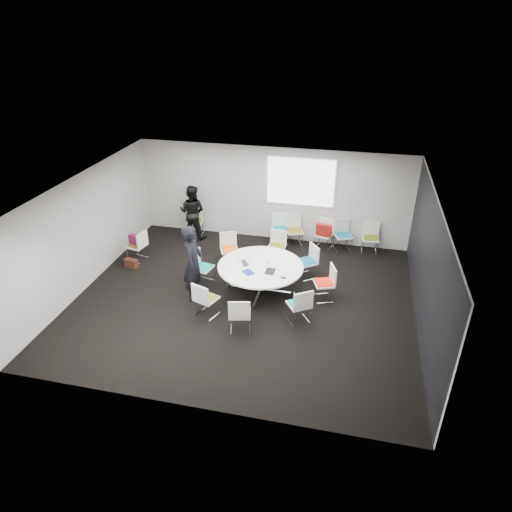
% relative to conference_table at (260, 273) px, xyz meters
% --- Properties ---
extents(room_shell, '(8.08, 7.08, 2.88)m').
position_rel_conference_table_xyz_m(room_shell, '(-0.21, -0.44, 0.88)').
color(room_shell, black).
rests_on(room_shell, ground).
extents(conference_table, '(2.07, 2.07, 0.73)m').
position_rel_conference_table_xyz_m(conference_table, '(0.00, 0.00, 0.00)').
color(conference_table, silver).
rests_on(conference_table, ground).
extents(projection_screen, '(1.90, 0.03, 1.35)m').
position_rel_conference_table_xyz_m(projection_screen, '(0.50, 3.02, 1.33)').
color(projection_screen, white).
rests_on(projection_screen, room_shell).
extents(chair_ring_a, '(0.58, 0.59, 0.88)m').
position_rel_conference_table_xyz_m(chair_ring_a, '(1.55, 0.01, -0.25)').
color(chair_ring_a, silver).
rests_on(chair_ring_a, ground).
extents(chair_ring_b, '(0.64, 0.64, 0.88)m').
position_rel_conference_table_xyz_m(chair_ring_b, '(1.02, 0.96, -0.25)').
color(chair_ring_b, silver).
rests_on(chair_ring_b, ground).
extents(chair_ring_c, '(0.49, 0.48, 0.88)m').
position_rel_conference_table_xyz_m(chair_ring_c, '(0.10, 1.59, -0.25)').
color(chair_ring_c, silver).
rests_on(chair_ring_c, ground).
extents(chair_ring_d, '(0.60, 0.59, 0.88)m').
position_rel_conference_table_xyz_m(chair_ring_d, '(-1.12, 1.17, -0.25)').
color(chair_ring_d, silver).
rests_on(chair_ring_d, ground).
extents(chair_ring_e, '(0.54, 0.55, 0.88)m').
position_rel_conference_table_xyz_m(chair_ring_e, '(-1.51, 0.06, -0.25)').
color(chair_ring_e, silver).
rests_on(chair_ring_e, ground).
extents(chair_ring_f, '(0.59, 0.58, 0.88)m').
position_rel_conference_table_xyz_m(chair_ring_f, '(-0.98, -1.25, -0.25)').
color(chair_ring_f, silver).
rests_on(chair_ring_f, ground).
extents(chair_ring_g, '(0.55, 0.54, 0.88)m').
position_rel_conference_table_xyz_m(chair_ring_g, '(-0.09, -1.64, -0.25)').
color(chair_ring_g, silver).
rests_on(chair_ring_g, ground).
extents(chair_ring_h, '(0.63, 0.63, 0.88)m').
position_rel_conference_table_xyz_m(chair_ring_h, '(1.10, -1.02, -0.25)').
color(chair_ring_h, silver).
rests_on(chair_ring_h, ground).
extents(chair_back_a, '(0.54, 0.53, 0.88)m').
position_rel_conference_table_xyz_m(chair_back_a, '(-0.03, 2.73, -0.25)').
color(chair_back_a, silver).
rests_on(chair_back_a, ground).
extents(chair_back_b, '(0.59, 0.58, 0.88)m').
position_rel_conference_table_xyz_m(chair_back_b, '(0.42, 2.73, -0.25)').
color(chair_back_b, silver).
rests_on(chair_back_b, ground).
extents(chair_back_c, '(0.56, 0.55, 0.88)m').
position_rel_conference_table_xyz_m(chair_back_c, '(1.29, 2.69, -0.25)').
color(chair_back_c, silver).
rests_on(chair_back_c, ground).
extents(chair_back_d, '(0.60, 0.59, 0.88)m').
position_rel_conference_table_xyz_m(chair_back_d, '(1.83, 2.73, -0.25)').
color(chair_back_d, silver).
rests_on(chair_back_d, ground).
extents(chair_back_e, '(0.49, 0.47, 0.88)m').
position_rel_conference_table_xyz_m(chair_back_e, '(2.60, 2.73, -0.25)').
color(chair_back_e, silver).
rests_on(chair_back_e, ground).
extents(chair_spare_left, '(0.53, 0.54, 0.88)m').
position_rel_conference_table_xyz_m(chair_spare_left, '(-3.66, 0.82, -0.25)').
color(chair_spare_left, silver).
rests_on(chair_spare_left, ground).
extents(chair_person_back, '(0.53, 0.52, 0.88)m').
position_rel_conference_table_xyz_m(chair_person_back, '(-2.66, 2.71, -0.25)').
color(chair_person_back, silver).
rests_on(chair_person_back, ground).
extents(person_main, '(0.51, 0.73, 1.89)m').
position_rel_conference_table_xyz_m(person_main, '(-1.48, -0.61, 0.42)').
color(person_main, black).
rests_on(person_main, ground).
extents(person_back, '(0.84, 0.67, 1.66)m').
position_rel_conference_table_xyz_m(person_back, '(-2.65, 2.55, 0.31)').
color(person_back, black).
rests_on(person_back, ground).
extents(laptop, '(0.37, 0.40, 0.03)m').
position_rel_conference_table_xyz_m(laptop, '(-0.37, 0.05, 0.22)').
color(laptop, '#333338').
rests_on(laptop, conference_table).
extents(laptop_lid, '(0.15, 0.28, 0.22)m').
position_rel_conference_table_xyz_m(laptop_lid, '(-0.53, 0.11, 0.34)').
color(laptop_lid, silver).
rests_on(laptop_lid, conference_table).
extents(notebook_black, '(0.22, 0.30, 0.02)m').
position_rel_conference_table_xyz_m(notebook_black, '(0.28, -0.23, 0.22)').
color(notebook_black, black).
rests_on(notebook_black, conference_table).
extents(tablet_folio, '(0.33, 0.32, 0.03)m').
position_rel_conference_table_xyz_m(tablet_folio, '(-0.21, -0.39, 0.22)').
color(tablet_folio, navy).
rests_on(tablet_folio, conference_table).
extents(papers_right, '(0.35, 0.37, 0.00)m').
position_rel_conference_table_xyz_m(papers_right, '(0.48, 0.15, 0.21)').
color(papers_right, silver).
rests_on(papers_right, conference_table).
extents(papers_front, '(0.32, 0.24, 0.00)m').
position_rel_conference_table_xyz_m(papers_front, '(0.73, -0.16, 0.21)').
color(papers_front, white).
rests_on(papers_front, conference_table).
extents(cup, '(0.08, 0.08, 0.09)m').
position_rel_conference_table_xyz_m(cup, '(0.12, 0.17, 0.25)').
color(cup, white).
rests_on(cup, conference_table).
extents(phone, '(0.15, 0.11, 0.01)m').
position_rel_conference_table_xyz_m(phone, '(0.64, -0.44, 0.21)').
color(phone, black).
rests_on(phone, conference_table).
extents(maroon_bag, '(0.41, 0.17, 0.28)m').
position_rel_conference_table_xyz_m(maroon_bag, '(-3.67, 0.82, 0.10)').
color(maroon_bag, '#561736').
rests_on(maroon_bag, chair_spare_left).
extents(brown_bag, '(0.39, 0.23, 0.24)m').
position_rel_conference_table_xyz_m(brown_bag, '(-3.68, 0.39, -0.40)').
color(brown_bag, '#371B11').
rests_on(brown_bag, ground).
extents(red_jacket, '(0.46, 0.24, 0.36)m').
position_rel_conference_table_xyz_m(red_jacket, '(1.29, 2.46, 0.18)').
color(red_jacket, '#A11A13').
rests_on(red_jacket, chair_back_c).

